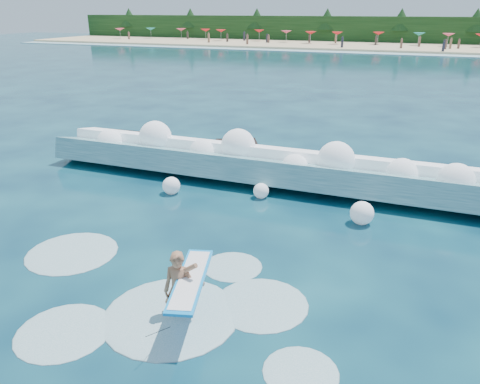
# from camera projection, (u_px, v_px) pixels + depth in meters

# --- Properties ---
(ground) EXTENTS (200.00, 200.00, 0.00)m
(ground) POSITION_uv_depth(u_px,v_px,m) (167.00, 247.00, 13.59)
(ground) COLOR #072238
(ground) RESTS_ON ground
(beach) EXTENTS (140.00, 20.00, 0.40)m
(beach) POSITION_uv_depth(u_px,v_px,m) (391.00, 47.00, 81.10)
(beach) COLOR tan
(beach) RESTS_ON ground
(wet_band) EXTENTS (140.00, 5.00, 0.08)m
(wet_band) POSITION_uv_depth(u_px,v_px,m) (385.00, 53.00, 71.63)
(wet_band) COLOR silver
(wet_band) RESTS_ON ground
(treeline) EXTENTS (140.00, 4.00, 5.00)m
(treeline) POSITION_uv_depth(u_px,v_px,m) (397.00, 30.00, 88.92)
(treeline) COLOR black
(treeline) RESTS_ON ground
(breaking_wave) EXTENTS (18.32, 2.84, 1.58)m
(breaking_wave) POSITION_uv_depth(u_px,v_px,m) (263.00, 166.00, 18.76)
(breaking_wave) COLOR teal
(breaking_wave) RESTS_ON ground
(rock_cluster) EXTENTS (7.90, 3.14, 1.23)m
(rock_cluster) POSITION_uv_depth(u_px,v_px,m) (171.00, 152.00, 21.21)
(rock_cluster) COLOR black
(rock_cluster) RESTS_ON ground
(surfer_with_board) EXTENTS (1.30, 3.03, 1.89)m
(surfer_with_board) POSITION_uv_depth(u_px,v_px,m) (182.00, 288.00, 10.34)
(surfer_with_board) COLOR #A06A4A
(surfer_with_board) RESTS_ON ground
(wave_spray) EXTENTS (15.36, 4.28, 1.95)m
(wave_spray) POSITION_uv_depth(u_px,v_px,m) (262.00, 156.00, 18.49)
(wave_spray) COLOR white
(wave_spray) RESTS_ON ground
(surf_foam) EXTENTS (9.25, 5.68, 0.16)m
(surf_foam) POSITION_uv_depth(u_px,v_px,m) (155.00, 298.00, 11.21)
(surf_foam) COLOR silver
(surf_foam) RESTS_ON ground
(beach_umbrellas) EXTENTS (113.79, 6.50, 0.50)m
(beach_umbrellas) POSITION_uv_depth(u_px,v_px,m) (394.00, 34.00, 82.18)
(beach_umbrellas) COLOR #DD415D
(beach_umbrellas) RESTS_ON ground
(beachgoers) EXTENTS (103.85, 13.08, 1.94)m
(beachgoers) POSITION_uv_depth(u_px,v_px,m) (392.00, 43.00, 77.86)
(beachgoers) COLOR #3F332D
(beachgoers) RESTS_ON ground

